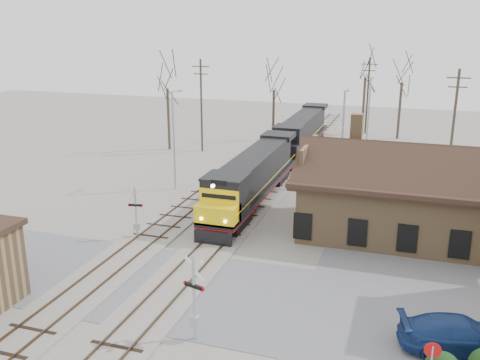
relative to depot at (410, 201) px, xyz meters
The scene contains 21 objects.
ground 17.14m from the depot, 134.97° to the right, with size 140.00×140.00×0.00m, color #9E988E.
road 17.13m from the depot, 134.97° to the right, with size 60.00×9.00×0.03m, color slate.
track_main 12.58m from the depot, 165.97° to the left, with size 3.40×90.00×0.24m.
track_siding 16.92m from the depot, 169.70° to the left, with size 3.40×90.00×0.24m.
depot is the anchor object (origin of this frame).
locomotive_lead 12.31m from the depot, 166.98° to the left, with size 2.77×18.56×4.12m.
locomotive_trailing 24.71m from the depot, 119.02° to the left, with size 2.77×18.56×3.90m.
crossbuck_near 18.53m from the depot, 118.83° to the right, with size 1.17×0.42×4.18m.
crossbuck_far 18.45m from the depot, 159.95° to the right, with size 1.02×0.29×3.60m.
do_not_enter_sign 16.82m from the depot, 85.90° to the right, with size 0.67×0.10×2.23m.
parked_car 13.68m from the depot, 79.32° to the right, with size 2.16×5.31×1.54m, color navy.
streetlight_a 20.22m from the depot, 166.35° to the left, with size 0.25×2.04×8.51m.
streetlight_b 11.68m from the depot, 121.21° to the left, with size 0.25×2.04×8.47m.
streetlight_c 21.59m from the depot, 102.76° to the left, with size 0.25×2.04×8.50m.
utility_pole_a 29.33m from the depot, 140.70° to the left, with size 2.00×0.24×10.18m.
utility_pole_b 35.12m from the depot, 100.01° to the left, with size 2.00×0.24×9.67m.
utility_pole_c 15.64m from the depot, 77.94° to the left, with size 2.00×0.24×10.09m.
tree_a 32.62m from the depot, 145.53° to the left, with size 4.61×4.61×11.29m.
tree_b 32.00m from the depot, 121.56° to the left, with size 4.06×4.06×9.95m.
tree_c 35.00m from the depot, 100.80° to the left, with size 4.85×4.85×11.87m.
tree_d 32.91m from the depot, 93.45° to the left, with size 4.62×4.62×11.32m.
Camera 1 is at (11.67, -23.99, 14.03)m, focal length 40.00 mm.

